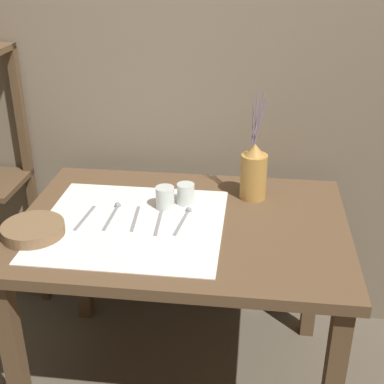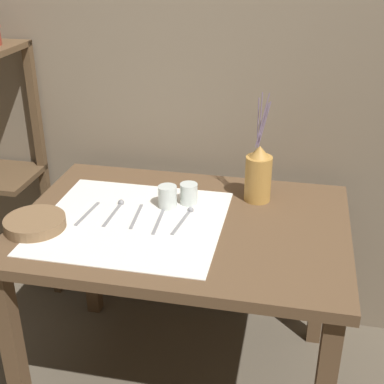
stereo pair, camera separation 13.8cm
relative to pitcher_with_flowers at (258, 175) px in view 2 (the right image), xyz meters
name	(u,v)px [view 2 (the right image)]	position (x,y,z in m)	size (l,w,h in m)	color
ground_plane	(184,378)	(-0.25, -0.23, -0.86)	(12.00, 12.00, 0.00)	brown
stone_wall_back	(210,65)	(-0.25, 0.30, 0.34)	(7.00, 0.06, 2.40)	#7A6B56
wooden_table	(183,244)	(-0.25, -0.23, -0.20)	(1.18, 0.84, 0.76)	brown
linen_cloth	(132,222)	(-0.42, -0.27, -0.10)	(0.65, 0.60, 0.00)	white
pitcher_with_flowers	(258,175)	(0.00, 0.00, 0.00)	(0.10, 0.10, 0.43)	#B7843D
wooden_bowl	(35,223)	(-0.74, -0.38, -0.08)	(0.21, 0.21, 0.04)	brown
glass_tumbler_near	(167,197)	(-0.32, -0.13, -0.06)	(0.07, 0.07, 0.08)	silver
glass_tumbler_far	(189,194)	(-0.25, -0.09, -0.06)	(0.07, 0.07, 0.08)	silver
fork_inner	(87,214)	(-0.60, -0.25, -0.10)	(0.03, 0.19, 0.00)	gray
spoon_outer	(118,207)	(-0.50, -0.18, -0.10)	(0.02, 0.20, 0.02)	gray
fork_outer	(136,216)	(-0.42, -0.24, -0.10)	(0.03, 0.19, 0.00)	gray
knife_center	(159,221)	(-0.33, -0.25, -0.10)	(0.02, 0.19, 0.00)	gray
spoon_inner	(187,215)	(-0.24, -0.19, -0.10)	(0.04, 0.20, 0.02)	gray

